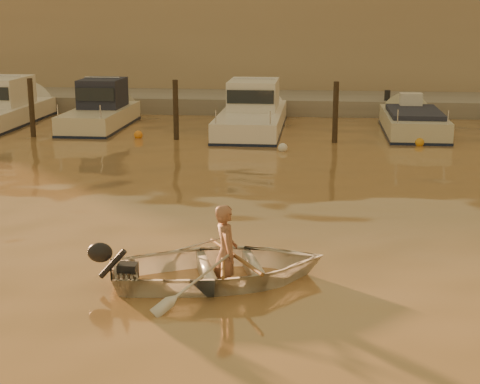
# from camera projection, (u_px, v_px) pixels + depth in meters

# --- Properties ---
(ground_plane) EXTENTS (160.00, 160.00, 0.00)m
(ground_plane) POSITION_uv_depth(u_px,v_px,m) (363.00, 308.00, 10.89)
(ground_plane) COLOR olive
(ground_plane) RESTS_ON ground
(dinghy) EXTENTS (4.11, 3.45, 0.73)m
(dinghy) POSITION_uv_depth(u_px,v_px,m) (220.00, 267.00, 11.91)
(dinghy) COLOR silver
(dinghy) RESTS_ON ground_plane
(person) EXTENTS (0.53, 0.66, 1.58)m
(person) POSITION_uv_depth(u_px,v_px,m) (226.00, 252.00, 11.86)
(person) COLOR #95644A
(person) RESTS_ON dinghy
(outboard_motor) EXTENTS (0.98, 0.65, 0.70)m
(outboard_motor) POSITION_uv_depth(u_px,v_px,m) (127.00, 271.00, 11.61)
(outboard_motor) COLOR black
(outboard_motor) RESTS_ON dinghy
(oar_port) EXTENTS (1.08, 1.86, 0.13)m
(oar_port) POSITION_uv_depth(u_px,v_px,m) (235.00, 256.00, 11.91)
(oar_port) COLOR brown
(oar_port) RESTS_ON dinghy
(oar_starboard) EXTENTS (0.33, 2.09, 0.13)m
(oar_starboard) POSITION_uv_depth(u_px,v_px,m) (223.00, 257.00, 11.87)
(oar_starboard) COLOR brown
(oar_starboard) RESTS_ON dinghy
(moored_boat_1) EXTENTS (1.86, 5.67, 1.75)m
(moored_boat_1) POSITION_uv_depth(u_px,v_px,m) (100.00, 111.00, 27.08)
(moored_boat_1) COLOR beige
(moored_boat_1) RESTS_ON ground_plane
(moored_boat_2) EXTENTS (2.18, 7.34, 1.75)m
(moored_boat_2) POSITION_uv_depth(u_px,v_px,m) (252.00, 113.00, 26.49)
(moored_boat_2) COLOR white
(moored_boat_2) RESTS_ON ground_plane
(moored_boat_3) EXTENTS (1.98, 5.75, 0.95)m
(moored_boat_3) POSITION_uv_depth(u_px,v_px,m) (413.00, 127.00, 25.99)
(moored_boat_3) COLOR beige
(moored_boat_3) RESTS_ON ground_plane
(piling_0) EXTENTS (0.18, 0.18, 2.20)m
(piling_0) POSITION_uv_depth(u_px,v_px,m) (32.00, 111.00, 25.07)
(piling_0) COLOR #2D2319
(piling_0) RESTS_ON ground_plane
(piling_1) EXTENTS (0.18, 0.18, 2.20)m
(piling_1) POSITION_uv_depth(u_px,v_px,m) (176.00, 113.00, 24.55)
(piling_1) COLOR #2D2319
(piling_1) RESTS_ON ground_plane
(piling_2) EXTENTS (0.18, 0.18, 2.20)m
(piling_2) POSITION_uv_depth(u_px,v_px,m) (335.00, 115.00, 23.99)
(piling_2) COLOR #2D2319
(piling_2) RESTS_ON ground_plane
(fender_b) EXTENTS (0.30, 0.30, 0.30)m
(fender_b) POSITION_uv_depth(u_px,v_px,m) (138.00, 135.00, 25.05)
(fender_b) COLOR orange
(fender_b) RESTS_ON ground_plane
(fender_c) EXTENTS (0.30, 0.30, 0.30)m
(fender_c) POSITION_uv_depth(u_px,v_px,m) (283.00, 148.00, 22.75)
(fender_c) COLOR silver
(fender_c) RESTS_ON ground_plane
(fender_d) EXTENTS (0.30, 0.30, 0.30)m
(fender_d) POSITION_uv_depth(u_px,v_px,m) (420.00, 142.00, 23.67)
(fender_d) COLOR orange
(fender_d) RESTS_ON ground_plane
(quay) EXTENTS (52.00, 4.00, 1.00)m
(quay) POSITION_uv_depth(u_px,v_px,m) (336.00, 107.00, 31.58)
(quay) COLOR gray
(quay) RESTS_ON ground_plane
(waterfront_building) EXTENTS (46.00, 7.00, 4.80)m
(waterfront_building) POSITION_uv_depth(u_px,v_px,m) (336.00, 47.00, 36.33)
(waterfront_building) COLOR #9E8466
(waterfront_building) RESTS_ON quay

